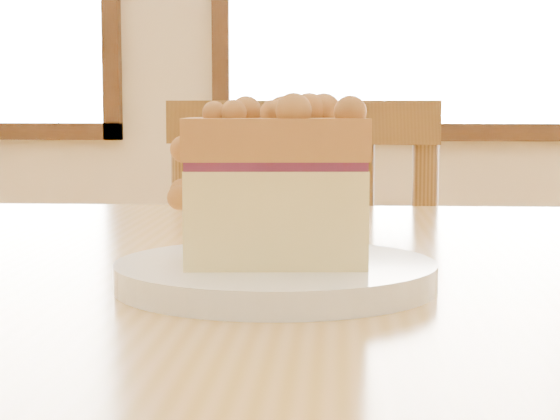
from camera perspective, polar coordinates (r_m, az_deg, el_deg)
name	(u,v)px	position (r m, az deg, el deg)	size (l,w,h in m)	color
cafe_table_main	(243,375)	(0.76, -2.20, -9.67)	(1.36, 0.93, 0.75)	tan
cafe_chair_main	(313,387)	(1.49, 1.97, -10.37)	(0.42, 0.42, 0.89)	brown
plate	(276,276)	(0.64, -0.26, -3.89)	(0.21, 0.21, 0.02)	white
cake_slice	(275,181)	(0.63, -0.31, 1.72)	(0.13, 0.10, 0.11)	#F4E48A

